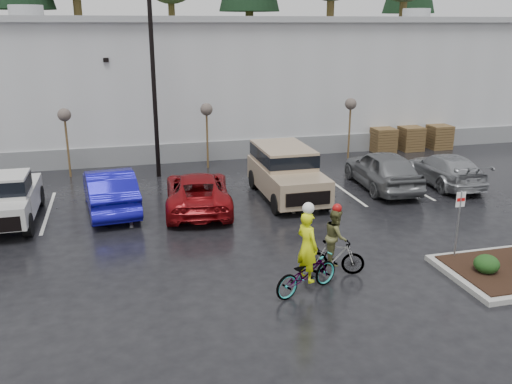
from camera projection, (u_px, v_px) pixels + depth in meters
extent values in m
plane|color=black|center=(339.00, 278.00, 15.22)|extent=(120.00, 120.00, 0.00)
cube|color=#B9BBBE|center=(206.00, 78.00, 34.51)|extent=(60.00, 15.00, 7.00)
cube|color=slate|center=(231.00, 150.00, 28.43)|extent=(60.00, 0.12, 1.00)
cube|color=#999B9E|center=(204.00, 20.00, 33.45)|extent=(60.50, 15.50, 0.30)
cube|color=#203616|center=(169.00, 63.00, 55.91)|extent=(80.00, 25.00, 6.00)
cylinder|color=black|center=(154.00, 79.00, 24.01)|extent=(0.20, 0.20, 9.00)
cylinder|color=#4D3A1E|center=(68.00, 147.00, 24.90)|extent=(0.10, 0.10, 2.80)
sphere|color=#534942|center=(64.00, 115.00, 24.45)|extent=(0.60, 0.60, 0.60)
cylinder|color=#4D3A1E|center=(207.00, 140.00, 26.46)|extent=(0.10, 0.10, 2.80)
sphere|color=#534942|center=(206.00, 109.00, 26.01)|extent=(0.60, 0.60, 0.60)
cylinder|color=#4D3A1E|center=(349.00, 133.00, 28.26)|extent=(0.10, 0.10, 2.80)
sphere|color=#534942|center=(351.00, 104.00, 27.81)|extent=(0.60, 0.60, 0.60)
cube|color=#4D3A1E|center=(383.00, 140.00, 30.00)|extent=(1.20, 1.20, 1.35)
cube|color=#4D3A1E|center=(410.00, 138.00, 30.40)|extent=(1.20, 1.20, 1.35)
cube|color=#4D3A1E|center=(439.00, 137.00, 30.84)|extent=(1.20, 1.20, 1.35)
ellipsoid|color=black|center=(487.00, 264.00, 15.13)|extent=(0.70, 0.70, 0.52)
cylinder|color=gray|center=(457.00, 227.00, 15.99)|extent=(0.05, 0.05, 2.20)
cube|color=white|center=(461.00, 200.00, 15.74)|extent=(0.30, 0.02, 0.45)
cube|color=red|center=(461.00, 200.00, 15.73)|extent=(0.26, 0.02, 0.10)
imported|color=#110E9B|center=(110.00, 190.00, 20.55)|extent=(2.23, 5.09, 1.63)
imported|color=maroon|center=(198.00, 191.00, 20.71)|extent=(2.94, 5.36, 1.42)
imported|color=slate|center=(382.00, 169.00, 23.32)|extent=(2.31, 5.08, 1.69)
imported|color=#979A9E|center=(445.00, 169.00, 23.94)|extent=(2.23, 4.85, 1.38)
imported|color=#3F3F44|center=(306.00, 273.00, 14.29)|extent=(2.19, 1.47, 1.09)
imported|color=#DAED0D|center=(307.00, 247.00, 14.06)|extent=(0.69, 0.82, 1.90)
sphere|color=silver|center=(308.00, 208.00, 13.75)|extent=(0.31, 0.31, 0.31)
imported|color=#3F3F44|center=(335.00, 257.00, 15.34)|extent=(1.69, 0.99, 1.01)
imported|color=brown|center=(336.00, 236.00, 15.15)|extent=(0.66, 0.87, 1.60)
sphere|color=#990C0C|center=(337.00, 208.00, 14.90)|extent=(0.26, 0.26, 0.26)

